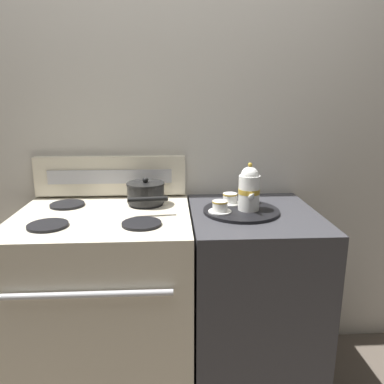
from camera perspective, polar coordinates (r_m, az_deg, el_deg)
name	(u,v)px	position (r m, az deg, el deg)	size (l,w,h in m)	color
ground_plane	(170,382)	(2.15, -3.38, -26.88)	(6.00, 6.00, 0.00)	brown
wall_back	(167,157)	(2.00, -3.84, 5.28)	(6.00, 0.05, 2.20)	beige
stove	(107,304)	(1.91, -12.80, -16.36)	(0.79, 0.69, 0.91)	beige
control_panel	(111,176)	(1.99, -12.27, 2.43)	(0.77, 0.05, 0.20)	beige
side_counter	(251,300)	(1.92, 8.93, -15.99)	(0.58, 0.66, 0.90)	#38383D
saucepan	(146,193)	(1.82, -7.05, -0.09)	(0.20, 0.29, 0.12)	black
serving_tray	(241,211)	(1.72, 7.50, -2.87)	(0.35, 0.35, 0.01)	black
teapot	(249,189)	(1.69, 8.72, 0.51)	(0.10, 0.16, 0.22)	white
teacup_left	(230,199)	(1.79, 5.80, -1.02)	(0.10, 0.10, 0.05)	white
teacup_right	(220,207)	(1.66, 4.28, -2.24)	(0.10, 0.10, 0.05)	white
creamer_jug	(249,195)	(1.82, 8.62, -0.45)	(0.06, 0.06, 0.08)	white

